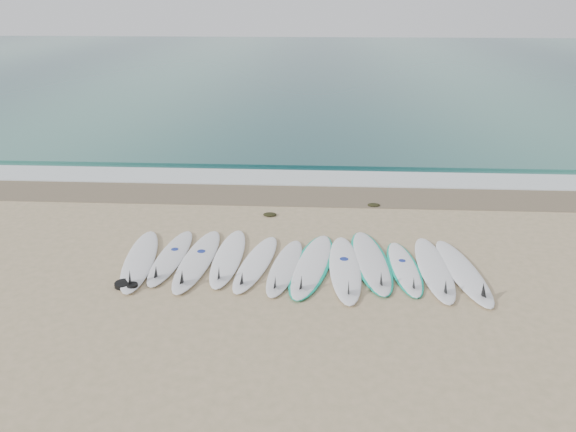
# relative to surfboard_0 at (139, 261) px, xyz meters

# --- Properties ---
(ground) EXTENTS (120.00, 120.00, 0.00)m
(ground) POSITION_rel_surfboard_0_xyz_m (3.16, 0.12, -0.06)
(ground) COLOR tan
(ocean) EXTENTS (120.00, 55.00, 0.03)m
(ocean) POSITION_rel_surfboard_0_xyz_m (3.16, 32.62, -0.05)
(ocean) COLOR #265F5A
(ocean) RESTS_ON ground
(wet_sand_band) EXTENTS (120.00, 1.80, 0.01)m
(wet_sand_band) POSITION_rel_surfboard_0_xyz_m (3.16, 4.22, -0.06)
(wet_sand_band) COLOR brown
(wet_sand_band) RESTS_ON ground
(foam_band) EXTENTS (120.00, 1.40, 0.04)m
(foam_band) POSITION_rel_surfboard_0_xyz_m (3.16, 5.62, -0.04)
(foam_band) COLOR silver
(foam_band) RESTS_ON ground
(wave_crest) EXTENTS (120.00, 1.00, 0.10)m
(wave_crest) POSITION_rel_surfboard_0_xyz_m (3.16, 7.12, -0.01)
(wave_crest) COLOR #265F5A
(wave_crest) RESTS_ON ground
(surfboard_0) EXTENTS (0.96, 2.89, 0.36)m
(surfboard_0) POSITION_rel_surfboard_0_xyz_m (0.00, 0.00, 0.00)
(surfboard_0) COLOR white
(surfboard_0) RESTS_ON ground
(surfboard_1) EXTENTS (0.64, 2.62, 0.33)m
(surfboard_1) POSITION_rel_surfboard_0_xyz_m (0.57, 0.18, -0.01)
(surfboard_1) COLOR silver
(surfboard_1) RESTS_ON ground
(surfboard_2) EXTENTS (0.77, 2.91, 0.37)m
(surfboard_2) POSITION_rel_surfboard_0_xyz_m (1.13, 0.06, 0.00)
(surfboard_2) COLOR white
(surfboard_2) RESTS_ON ground
(surfboard_3) EXTENTS (0.61, 2.71, 0.35)m
(surfboard_3) POSITION_rel_surfboard_0_xyz_m (1.73, 0.22, -0.00)
(surfboard_3) COLOR white
(surfboard_3) RESTS_ON ground
(surfboard_4) EXTENTS (0.96, 2.63, 0.33)m
(surfboard_4) POSITION_rel_surfboard_0_xyz_m (2.31, -0.00, -0.01)
(surfboard_4) COLOR white
(surfboard_4) RESTS_ON ground
(surfboard_5) EXTENTS (0.85, 2.54, 0.32)m
(surfboard_5) POSITION_rel_surfboard_0_xyz_m (2.89, -0.13, -0.01)
(surfboard_5) COLOR white
(surfboard_5) RESTS_ON ground
(surfboard_6) EXTENTS (1.17, 2.96, 0.37)m
(surfboard_6) POSITION_rel_surfboard_0_xyz_m (3.41, 0.01, -0.01)
(surfboard_6) COLOR white
(surfboard_6) RESTS_ON ground
(surfboard_7) EXTENTS (0.66, 2.90, 0.37)m
(surfboard_7) POSITION_rel_surfboard_0_xyz_m (4.05, -0.13, 0.00)
(surfboard_7) COLOR white
(surfboard_7) RESTS_ON ground
(surfboard_8) EXTENTS (0.94, 2.92, 0.36)m
(surfboard_8) POSITION_rel_surfboard_0_xyz_m (4.58, 0.24, -0.01)
(surfboard_8) COLOR silver
(surfboard_8) RESTS_ON ground
(surfboard_9) EXTENTS (0.69, 2.38, 0.30)m
(surfboard_9) POSITION_rel_surfboard_0_xyz_m (5.20, -0.01, -0.02)
(surfboard_9) COLOR white
(surfboard_9) RESTS_ON ground
(surfboard_10) EXTENTS (0.60, 2.82, 0.36)m
(surfboard_10) POSITION_rel_surfboard_0_xyz_m (5.77, -0.04, -0.00)
(surfboard_10) COLOR white
(surfboard_10) RESTS_ON ground
(surfboard_11) EXTENTS (0.89, 2.85, 0.36)m
(surfboard_11) POSITION_rel_surfboard_0_xyz_m (6.30, -0.14, -0.00)
(surfboard_11) COLOR white
(surfboard_11) RESTS_ON ground
(seaweed_near) EXTENTS (0.32, 0.25, 0.06)m
(seaweed_near) POSITION_rel_surfboard_0_xyz_m (2.36, 2.70, -0.03)
(seaweed_near) COLOR black
(seaweed_near) RESTS_ON ground
(seaweed_far) EXTENTS (0.31, 0.24, 0.06)m
(seaweed_far) POSITION_rel_surfboard_0_xyz_m (4.91, 3.50, -0.03)
(seaweed_far) COLOR black
(seaweed_far) RESTS_ON ground
(leash_coil) EXTENTS (0.46, 0.36, 0.11)m
(leash_coil) POSITION_rel_surfboard_0_xyz_m (0.04, -0.96, -0.01)
(leash_coil) COLOR black
(leash_coil) RESTS_ON ground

